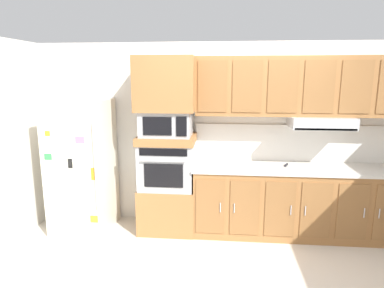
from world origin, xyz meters
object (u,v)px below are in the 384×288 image
at_px(refrigerator, 82,166).
at_px(microwave, 167,123).
at_px(built_in_oven, 167,165).
at_px(screwdriver, 287,165).

height_order(refrigerator, microwave, refrigerator).
bearing_deg(refrigerator, built_in_oven, 3.38).
bearing_deg(built_in_oven, refrigerator, -176.62).
relative_size(refrigerator, built_in_oven, 2.51).
bearing_deg(microwave, screwdriver, 0.72).
relative_size(refrigerator, microwave, 2.73).
relative_size(microwave, screwdriver, 3.95).
xyz_separation_m(built_in_oven, screwdriver, (1.55, 0.02, 0.03)).
bearing_deg(screwdriver, built_in_oven, -179.28).
bearing_deg(built_in_oven, screwdriver, 0.72).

